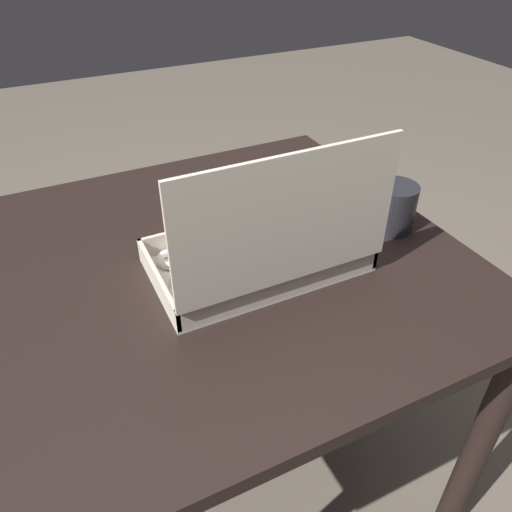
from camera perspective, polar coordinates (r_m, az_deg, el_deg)
ground_plane at (r=1.58m, az=-2.74°, el=-22.39°), size 8.00×8.00×0.00m
dining_table at (r=1.09m, az=-3.69°, el=-4.58°), size 0.94×0.92×0.75m
donut_box at (r=0.93m, az=0.91°, el=0.76°), size 0.41×0.24×0.29m
coffee_mug at (r=1.11m, az=15.42°, el=5.48°), size 0.10×0.10×0.10m
paper_napkin at (r=1.16m, az=-2.64°, el=5.26°), size 0.15×0.13×0.01m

